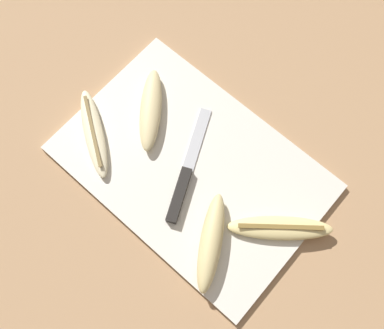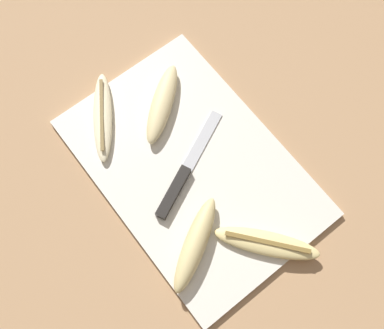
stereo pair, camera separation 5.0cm
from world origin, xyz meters
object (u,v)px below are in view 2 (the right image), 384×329
Objects in this scene: banana_ripe_center at (162,104)px; banana_spotted_left at (195,244)px; banana_bright_far at (103,117)px; knife at (179,182)px; banana_golden_short at (267,243)px.

banana_spotted_left reaches higher than banana_ripe_center.
banana_bright_far is at bearing 177.88° from banana_spotted_left.
banana_spotted_left is at bearing -48.62° from knife.
banana_spotted_left reaches higher than banana_golden_short.
banana_bright_far is at bearing 165.76° from knife.
banana_bright_far is 0.39m from banana_golden_short.
knife is 0.20m from banana_bright_far.
knife is 1.30× the size of banana_spotted_left.
banana_ripe_center is 0.91× the size of banana_bright_far.
banana_ripe_center is at bearing 177.22° from banana_golden_short.
banana_golden_short is (0.33, -0.02, -0.01)m from banana_ripe_center.
knife is 0.16m from banana_ripe_center.
banana_ripe_center reaches higher than banana_bright_far.
knife is 0.12m from banana_spotted_left.
banana_bright_far is at bearing -166.64° from banana_golden_short.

